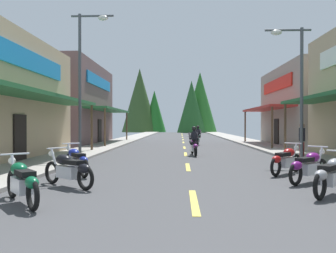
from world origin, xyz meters
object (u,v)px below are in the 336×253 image
streetlamp_left (86,67)px  motorcycle_parked_left_0 (22,181)px  rider_cruising_trailing (198,137)px  motorcycle_parked_left_1 (68,169)px  pedestrian_browsing (302,139)px  motorcycle_parked_right_3 (309,166)px  motorcycle_parked_left_2 (76,160)px  rider_cruising_lead (194,143)px  streetlamp_right (295,74)px  motorcycle_parked_right_2 (332,175)px  motorcycle_parked_right_4 (286,160)px

streetlamp_left → motorcycle_parked_left_0: streetlamp_left is taller
motorcycle_parked_left_0 → rider_cruising_trailing: 20.54m
motorcycle_parked_left_1 → pedestrian_browsing: 10.62m
streetlamp_left → motorcycle_parked_left_1: bearing=-77.8°
motorcycle_parked_right_3 → rider_cruising_trailing: rider_cruising_trailing is taller
motorcycle_parked_left_2 → rider_cruising_lead: 8.16m
streetlamp_right → rider_cruising_trailing: (-3.64, 11.87, -3.22)m
motorcycle_parked_left_1 → motorcycle_parked_left_2: 2.13m
motorcycle_parked_left_1 → motorcycle_parked_left_2: same height
motorcycle_parked_right_2 → motorcycle_parked_left_2: same height
pedestrian_browsing → rider_cruising_lead: bearing=-31.5°
motorcycle_parked_left_0 → pedestrian_browsing: 12.14m
rider_cruising_trailing → streetlamp_right: bearing=-158.6°
streetlamp_right → motorcycle_parked_left_0: 12.13m
motorcycle_parked_right_2 → pedestrian_browsing: 7.49m
streetlamp_right → motorcycle_parked_right_2: bearing=-101.9°
pedestrian_browsing → motorcycle_parked_right_4: bearing=61.7°
motorcycle_parked_right_3 → motorcycle_parked_right_4: same height
motorcycle_parked_left_0 → pedestrian_browsing: size_ratio=0.97×
motorcycle_parked_right_2 → rider_cruising_lead: bearing=58.8°
rider_cruising_trailing → rider_cruising_lead: bearing=180.0°
motorcycle_parked_right_2 → rider_cruising_lead: (-2.84, 9.90, 0.17)m
motorcycle_parked_right_3 → motorcycle_parked_left_2: bearing=128.3°
streetlamp_right → rider_cruising_lead: (-4.31, 2.93, -3.22)m
streetlamp_left → streetlamp_right: streetlamp_left is taller
motorcycle_parked_right_3 → motorcycle_parked_left_1: 6.72m
streetlamp_right → motorcycle_parked_right_2: (-1.47, -6.97, -3.39)m
motorcycle_parked_left_2 → rider_cruising_trailing: 16.67m
rider_cruising_trailing → pedestrian_browsing: bearing=-156.5°
motorcycle_parked_left_2 → streetlamp_left: bearing=-24.5°
rider_cruising_trailing → pedestrian_browsing: size_ratio=1.23×
rider_cruising_lead → motorcycle_parked_right_3: bearing=-164.9°
streetlamp_right → motorcycle_parked_right_4: 5.18m
motorcycle_parked_right_3 → motorcycle_parked_right_4: 1.66m
motorcycle_parked_right_2 → motorcycle_parked_left_0: size_ratio=0.97×
motorcycle_parked_right_3 → motorcycle_parked_left_1: (-6.66, -0.88, 0.00)m
motorcycle_parked_right_3 → motorcycle_parked_left_0: size_ratio=0.98×
streetlamp_right → rider_cruising_trailing: size_ratio=2.77×
streetlamp_right → motorcycle_parked_left_2: streetlamp_right is taller
motorcycle_parked_right_4 → motorcycle_parked_left_1: (-6.53, -2.54, 0.00)m
motorcycle_parked_left_0 → motorcycle_parked_left_1: bearing=-50.2°
motorcycle_parked_right_2 → motorcycle_parked_left_0: (-6.89, -1.15, 0.00)m
streetlamp_right → motorcycle_parked_left_0: bearing=-135.8°
motorcycle_parked_right_3 → motorcycle_parked_left_2: (-7.10, 1.20, 0.00)m
motorcycle_parked_left_1 → rider_cruising_lead: rider_cruising_lead is taller
streetlamp_left → motorcycle_parked_right_3: 10.87m
motorcycle_parked_left_0 → rider_cruising_lead: (4.05, 11.05, 0.17)m
motorcycle_parked_right_2 → rider_cruising_trailing: (-2.17, 18.84, 0.17)m
streetlamp_right → motorcycle_parked_left_1: streetlamp_right is taller
motorcycle_parked_left_2 → pedestrian_browsing: bearing=-100.7°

